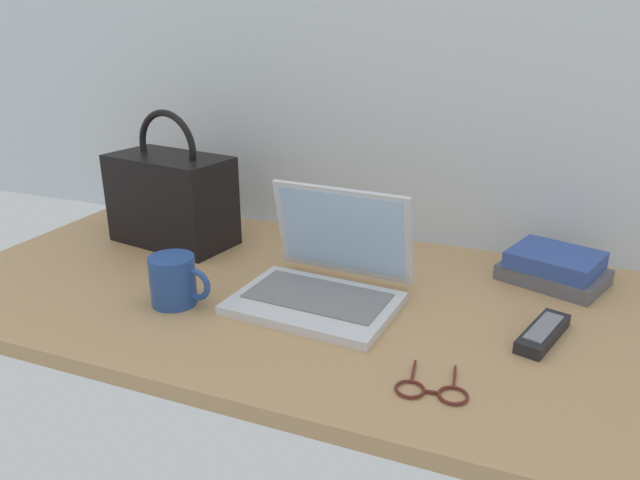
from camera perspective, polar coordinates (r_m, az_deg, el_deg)
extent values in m
cube|color=tan|center=(1.22, -0.45, -5.87)|extent=(1.60, 0.76, 0.03)
cube|color=silver|center=(1.16, -0.58, -6.14)|extent=(0.33, 0.24, 0.02)
cube|color=slate|center=(1.16, -0.25, -5.38)|extent=(0.28, 0.16, 0.00)
cube|color=silver|center=(1.22, 2.17, 0.82)|extent=(0.30, 0.08, 0.20)
cube|color=#A5C6EA|center=(1.22, 2.06, 0.80)|extent=(0.27, 0.06, 0.17)
cylinder|color=#26478C|center=(1.19, -14.01, -3.80)|extent=(0.09, 0.09, 0.10)
torus|color=#26478C|center=(1.17, -11.96, -4.22)|extent=(0.07, 0.01, 0.07)
cylinder|color=brown|center=(1.18, -14.19, -1.87)|extent=(0.08, 0.08, 0.00)
cube|color=black|center=(1.12, 20.71, -8.42)|extent=(0.09, 0.17, 0.02)
cube|color=slate|center=(1.12, 20.79, -7.86)|extent=(0.07, 0.12, 0.00)
torus|color=#591E19|center=(0.93, 8.67, -14.02)|extent=(0.05, 0.05, 0.01)
torus|color=#591E19|center=(0.93, 12.71, -14.41)|extent=(0.05, 0.05, 0.01)
cube|color=#591E19|center=(0.93, 10.69, -14.22)|extent=(0.02, 0.01, 0.00)
cube|color=#591E19|center=(0.97, 9.01, -12.35)|extent=(0.01, 0.06, 0.00)
cube|color=#591E19|center=(0.97, 12.85, -12.71)|extent=(0.01, 0.06, 0.00)
cube|color=black|center=(1.51, -14.10, 3.78)|extent=(0.32, 0.21, 0.22)
torus|color=black|center=(1.48, -14.54, 8.62)|extent=(0.18, 0.05, 0.18)
cube|color=#595960|center=(1.36, 21.56, -3.13)|extent=(0.24, 0.21, 0.03)
cube|color=#334C99|center=(1.35, 21.74, -1.79)|extent=(0.21, 0.19, 0.04)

